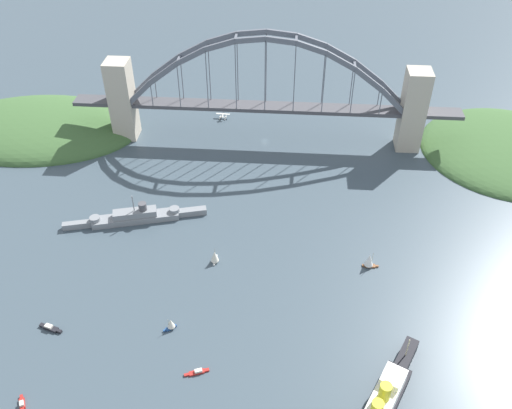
# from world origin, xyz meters

# --- Properties ---
(ground_plane) EXTENTS (1400.00, 1400.00, 0.00)m
(ground_plane) POSITION_xyz_m (0.00, 0.00, 0.00)
(ground_plane) COLOR #3D4C56
(harbor_arch_bridge) EXTENTS (250.53, 15.73, 74.80)m
(harbor_arch_bridge) POSITION_xyz_m (0.00, 0.00, 28.89)
(harbor_arch_bridge) COLOR #BCB29E
(harbor_arch_bridge) RESTS_ON ground
(headland_west_shore) EXTENTS (115.38, 113.25, 17.83)m
(headland_west_shore) POSITION_xyz_m (-162.60, -0.50, 0.00)
(headland_west_shore) COLOR #3D6033
(headland_west_shore) RESTS_ON ground
(headland_east_shore) EXTENTS (141.52, 93.38, 22.54)m
(headland_east_shore) POSITION_xyz_m (156.29, -4.62, 0.00)
(headland_east_shore) COLOR #3D6033
(headland_east_shore) RESTS_ON ground
(naval_cruiser) EXTENTS (76.93, 23.92, 17.26)m
(naval_cruiser) POSITION_xyz_m (65.47, 88.45, 3.00)
(naval_cruiser) COLOR gray
(naval_cruiser) RESTS_ON ground
(seaplane_taxiing_near_bridge) EXTENTS (9.99, 7.06, 4.66)m
(seaplane_taxiing_near_bridge) POSITION_xyz_m (31.98, -28.38, 1.86)
(seaplane_taxiing_near_bridge) COLOR #B7B7B2
(seaplane_taxiing_near_bridge) RESTS_ON ground
(small_boat_0) EXTENTS (10.36, 4.83, 1.82)m
(small_boat_0) POSITION_xyz_m (16.62, 182.84, 0.65)
(small_boat_0) COLOR #B2231E
(small_boat_0) RESTS_ON ground
(small_boat_1) EXTENTS (8.19, 4.54, 9.20)m
(small_boat_1) POSITION_xyz_m (-59.55, 114.79, 4.23)
(small_boat_1) COLOR brown
(small_boat_1) RESTS_ON ground
(small_boat_2) EXTENTS (11.38, 4.78, 2.31)m
(small_boat_2) POSITION_xyz_m (85.80, 165.34, 0.86)
(small_boat_2) COLOR black
(small_boat_2) RESTS_ON ground
(small_boat_3) EXTENTS (4.36, 7.52, 8.22)m
(small_boat_3) POSITION_xyz_m (18.06, 117.47, 3.84)
(small_boat_3) COLOR silver
(small_boat_3) RESTS_ON ground
(small_boat_4) EXTENTS (5.89, 5.05, 6.69)m
(small_boat_4) POSITION_xyz_m (31.93, 160.83, 3.17)
(small_boat_4) COLOR #234C8C
(small_boat_4) RESTS_ON ground
(small_boat_5) EXTENTS (4.77, 7.63, 2.19)m
(small_boat_5) POSITION_xyz_m (83.11, 202.49, 0.79)
(small_boat_5) COLOR #B2231E
(small_boat_5) RESTS_ON ground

